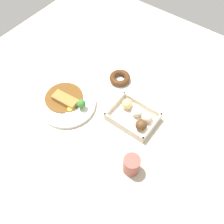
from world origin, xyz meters
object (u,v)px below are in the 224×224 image
Objects in this scene: curry_plate at (68,103)px; coffee_mug at (131,165)px; donut_box at (135,116)px; chocolate_ring_donut at (120,78)px.

curry_plate is 0.42m from coffee_mug.
donut_box is 0.24m from chocolate_ring_donut.
curry_plate is 1.97× the size of chocolate_ring_donut.
chocolate_ring_donut is (-0.11, -0.27, 0.00)m from curry_plate.
curry_plate is at bearing 22.60° from donut_box.
coffee_mug reaches higher than donut_box.
coffee_mug is at bearing 168.50° from curry_plate.
donut_box is at bearing -157.40° from curry_plate.
donut_box is at bearing 142.15° from chocolate_ring_donut.
curry_plate is 3.04× the size of coffee_mug.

